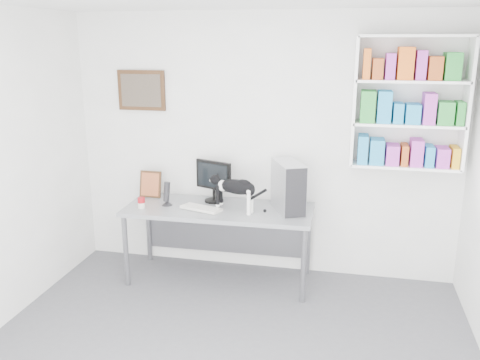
# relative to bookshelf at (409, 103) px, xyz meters

# --- Properties ---
(room) EXTENTS (4.01, 4.01, 2.70)m
(room) POSITION_rel_bookshelf_xyz_m (-1.40, -1.85, -0.50)
(room) COLOR #535358
(room) RESTS_ON ground
(bookshelf) EXTENTS (1.03, 0.28, 1.24)m
(bookshelf) POSITION_rel_bookshelf_xyz_m (0.00, 0.00, 0.00)
(bookshelf) COLOR white
(bookshelf) RESTS_ON room
(wall_art) EXTENTS (0.52, 0.04, 0.42)m
(wall_art) POSITION_rel_bookshelf_xyz_m (-2.70, 0.12, 0.05)
(wall_art) COLOR #4C3018
(wall_art) RESTS_ON room
(desk) EXTENTS (1.89, 0.76, 0.78)m
(desk) POSITION_rel_bookshelf_xyz_m (-1.77, -0.26, -1.46)
(desk) COLOR slate
(desk) RESTS_ON room
(monitor) EXTENTS (0.46, 0.33, 0.44)m
(monitor) POSITION_rel_bookshelf_xyz_m (-1.87, -0.07, -0.84)
(monitor) COLOR black
(monitor) RESTS_ON desk
(keyboard) EXTENTS (0.44, 0.27, 0.03)m
(keyboard) POSITION_rel_bookshelf_xyz_m (-1.93, -0.36, -1.05)
(keyboard) COLOR beige
(keyboard) RESTS_ON desk
(pc_tower) EXTENTS (0.40, 0.54, 0.49)m
(pc_tower) POSITION_rel_bookshelf_xyz_m (-1.09, -0.19, -0.82)
(pc_tower) COLOR #ACADB1
(pc_tower) RESTS_ON desk
(speaker) EXTENTS (0.14, 0.14, 0.26)m
(speaker) POSITION_rel_bookshelf_xyz_m (-2.31, -0.29, -0.94)
(speaker) COLOR black
(speaker) RESTS_ON desk
(leaning_print) EXTENTS (0.24, 0.10, 0.29)m
(leaning_print) POSITION_rel_bookshelf_xyz_m (-2.58, -0.06, -0.92)
(leaning_print) COLOR #4C3018
(leaning_print) RESTS_ON desk
(soup_can) EXTENTS (0.10, 0.10, 0.11)m
(soup_can) POSITION_rel_bookshelf_xyz_m (-2.53, -0.43, -1.01)
(soup_can) COLOR #A40E16
(soup_can) RESTS_ON desk
(cat) EXTENTS (0.57, 0.29, 0.34)m
(cat) POSITION_rel_bookshelf_xyz_m (-1.58, -0.33, -0.89)
(cat) COLOR black
(cat) RESTS_ON desk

